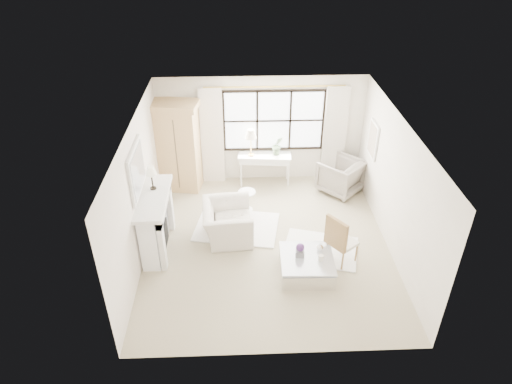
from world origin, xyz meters
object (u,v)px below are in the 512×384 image
armoire (177,146)px  club_armchair (227,222)px  coffee_table (307,265)px  console_table (264,169)px

armoire → club_armchair: armoire is taller
armoire → club_armchair: (1.20, -2.07, -0.76)m
coffee_table → console_table: bearing=102.1°
coffee_table → club_armchair: bearing=143.5°
console_table → armoire: bearing=-171.6°
club_armchair → coffee_table: size_ratio=1.12×
armoire → coffee_table: 4.36m
console_table → club_armchair: console_table is taller
armoire → coffee_table: (2.72, -3.27, -0.96)m
armoire → console_table: size_ratio=1.68×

